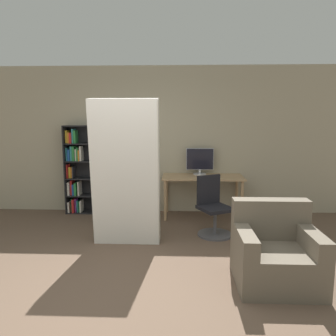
# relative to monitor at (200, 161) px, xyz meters

# --- Properties ---
(ground_plane) EXTENTS (16.00, 16.00, 0.00)m
(ground_plane) POSITION_rel_monitor_xyz_m (-1.00, -3.08, -0.99)
(ground_plane) COLOR brown
(wall_back) EXTENTS (8.00, 0.06, 2.70)m
(wall_back) POSITION_rel_monitor_xyz_m (-1.00, 0.17, 0.36)
(wall_back) COLOR tan
(wall_back) RESTS_ON ground
(desk) EXTENTS (1.43, 0.65, 0.74)m
(desk) POSITION_rel_monitor_xyz_m (0.04, -0.19, -0.34)
(desk) COLOR tan
(desk) RESTS_ON ground
(monitor) EXTENTS (0.50, 0.24, 0.48)m
(monitor) POSITION_rel_monitor_xyz_m (0.00, 0.00, 0.00)
(monitor) COLOR #B7B7BC
(monitor) RESTS_ON desk
(office_chair) EXTENTS (0.59, 0.59, 0.89)m
(office_chair) POSITION_rel_monitor_xyz_m (0.15, -1.11, -0.63)
(office_chair) COLOR #4C4C51
(office_chair) RESTS_ON ground
(bookshelf) EXTENTS (0.79, 0.31, 1.63)m
(bookshelf) POSITION_rel_monitor_xyz_m (-2.17, 0.02, -0.19)
(bookshelf) COLOR black
(bookshelf) RESTS_ON ground
(mattress_near) EXTENTS (0.92, 0.40, 2.02)m
(mattress_near) POSITION_rel_monitor_xyz_m (-1.09, -1.54, 0.02)
(mattress_near) COLOR silver
(mattress_near) RESTS_ON ground
(armchair) EXTENTS (0.85, 0.80, 0.85)m
(armchair) POSITION_rel_monitor_xyz_m (0.67, -2.54, -0.67)
(armchair) COLOR #665B4C
(armchair) RESTS_ON ground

